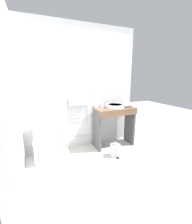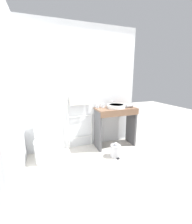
{
  "view_description": "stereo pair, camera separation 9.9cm",
  "coord_description": "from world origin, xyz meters",
  "px_view_note": "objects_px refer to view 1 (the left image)",
  "views": [
    {
      "loc": [
        -0.91,
        -1.69,
        1.56
      ],
      "look_at": [
        0.08,
        0.69,
        0.95
      ],
      "focal_mm": 24.0,
      "sensor_mm": 36.0,
      "label": 1
    },
    {
      "loc": [
        -0.82,
        -1.72,
        1.56
      ],
      "look_at": [
        0.08,
        0.69,
        0.95
      ],
      "focal_mm": 24.0,
      "sensor_mm": 36.0,
      "label": 2
    }
  ],
  "objects_px": {
    "toilet": "(45,145)",
    "cup_near_wall": "(96,106)",
    "trash_bin": "(115,150)",
    "hair_dryer": "(128,105)",
    "towel_radiator": "(79,107)",
    "cup_near_edge": "(102,105)",
    "sink_basin": "(115,106)"
  },
  "relations": [
    {
      "from": "cup_near_wall",
      "to": "sink_basin",
      "type": "bearing_deg",
      "value": -24.58
    },
    {
      "from": "cup_near_wall",
      "to": "trash_bin",
      "type": "distance_m",
      "value": 1.02
    },
    {
      "from": "sink_basin",
      "to": "towel_radiator",
      "type": "bearing_deg",
      "value": 163.51
    },
    {
      "from": "toilet",
      "to": "hair_dryer",
      "type": "xyz_separation_m",
      "value": [
        1.83,
        -0.0,
        0.63
      ]
    },
    {
      "from": "toilet",
      "to": "sink_basin",
      "type": "relative_size",
      "value": 2.04
    },
    {
      "from": "cup_near_wall",
      "to": "trash_bin",
      "type": "height_order",
      "value": "cup_near_wall"
    },
    {
      "from": "cup_near_wall",
      "to": "hair_dryer",
      "type": "distance_m",
      "value": 0.71
    },
    {
      "from": "towel_radiator",
      "to": "hair_dryer",
      "type": "xyz_separation_m",
      "value": [
        1.06,
        -0.27,
        0.0
      ]
    },
    {
      "from": "sink_basin",
      "to": "cup_near_edge",
      "type": "distance_m",
      "value": 0.3
    },
    {
      "from": "towel_radiator",
      "to": "cup_near_wall",
      "type": "xyz_separation_m",
      "value": [
        0.38,
        -0.05,
        0.01
      ]
    },
    {
      "from": "cup_near_wall",
      "to": "hair_dryer",
      "type": "relative_size",
      "value": 0.46
    },
    {
      "from": "towel_radiator",
      "to": "sink_basin",
      "type": "xyz_separation_m",
      "value": [
        0.76,
        -0.22,
        0.0
      ]
    },
    {
      "from": "trash_bin",
      "to": "towel_radiator",
      "type": "bearing_deg",
      "value": 129.79
    },
    {
      "from": "toilet",
      "to": "cup_near_edge",
      "type": "height_order",
      "value": "cup_near_edge"
    },
    {
      "from": "towel_radiator",
      "to": "trash_bin",
      "type": "xyz_separation_m",
      "value": [
        0.54,
        -0.65,
        -0.8
      ]
    },
    {
      "from": "toilet",
      "to": "cup_near_edge",
      "type": "xyz_separation_m",
      "value": [
        1.26,
        0.19,
        0.64
      ]
    },
    {
      "from": "toilet",
      "to": "sink_basin",
      "type": "height_order",
      "value": "sink_basin"
    },
    {
      "from": "cup_near_edge",
      "to": "hair_dryer",
      "type": "bearing_deg",
      "value": -19.0
    },
    {
      "from": "hair_dryer",
      "to": "cup_near_wall",
      "type": "bearing_deg",
      "value": 162.16
    },
    {
      "from": "toilet",
      "to": "towel_radiator",
      "type": "height_order",
      "value": "towel_radiator"
    },
    {
      "from": "cup_near_edge",
      "to": "cup_near_wall",
      "type": "bearing_deg",
      "value": 168.01
    },
    {
      "from": "towel_radiator",
      "to": "sink_basin",
      "type": "height_order",
      "value": "towel_radiator"
    },
    {
      "from": "cup_near_wall",
      "to": "cup_near_edge",
      "type": "relative_size",
      "value": 0.98
    },
    {
      "from": "cup_near_edge",
      "to": "trash_bin",
      "type": "relative_size",
      "value": 0.32
    },
    {
      "from": "toilet",
      "to": "cup_near_wall",
      "type": "bearing_deg",
      "value": 10.64
    },
    {
      "from": "sink_basin",
      "to": "cup_near_wall",
      "type": "bearing_deg",
      "value": 155.42
    },
    {
      "from": "cup_near_wall",
      "to": "toilet",
      "type": "bearing_deg",
      "value": -169.36
    },
    {
      "from": "sink_basin",
      "to": "trash_bin",
      "type": "distance_m",
      "value": 0.94
    },
    {
      "from": "sink_basin",
      "to": "hair_dryer",
      "type": "relative_size",
      "value": 1.91
    },
    {
      "from": "towel_radiator",
      "to": "cup_near_edge",
      "type": "relative_size",
      "value": 12.97
    },
    {
      "from": "sink_basin",
      "to": "trash_bin",
      "type": "height_order",
      "value": "sink_basin"
    },
    {
      "from": "towel_radiator",
      "to": "sink_basin",
      "type": "bearing_deg",
      "value": -16.49
    }
  ]
}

